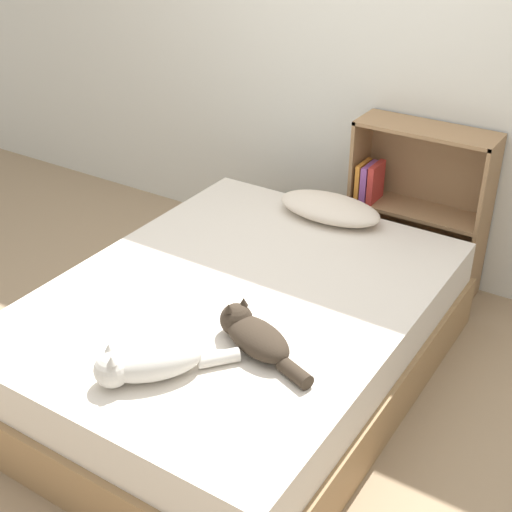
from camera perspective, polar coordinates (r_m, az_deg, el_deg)
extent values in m
plane|color=#997F60|center=(3.40, -1.40, -9.45)|extent=(8.00, 8.00, 0.00)
cube|color=silver|center=(3.94, 10.04, 16.21)|extent=(8.00, 0.06, 2.50)
cube|color=#99754C|center=(3.32, -1.43, -7.71)|extent=(1.54, 2.02, 0.26)
cube|color=beige|center=(3.18, -1.48, -4.35)|extent=(1.50, 1.96, 0.21)
ellipsoid|color=beige|center=(3.72, 5.91, 3.83)|extent=(0.56, 0.29, 0.12)
ellipsoid|color=beige|center=(2.63, -8.15, -8.42)|extent=(0.34, 0.37, 0.13)
sphere|color=beige|center=(2.62, -11.44, -8.91)|extent=(0.13, 0.13, 0.13)
cone|color=beige|center=(2.55, -11.49, -8.17)|extent=(0.04, 0.04, 0.03)
cone|color=beige|center=(2.61, -11.69, -7.21)|extent=(0.04, 0.04, 0.03)
cylinder|color=beige|center=(2.69, -3.02, -8.16)|extent=(0.14, 0.16, 0.05)
ellipsoid|color=#33281E|center=(2.74, 0.14, -6.61)|extent=(0.36, 0.27, 0.11)
sphere|color=#33281E|center=(2.82, -1.58, -5.10)|extent=(0.13, 0.13, 0.13)
cone|color=#33281E|center=(2.76, -2.21, -4.17)|extent=(0.04, 0.04, 0.03)
cone|color=#33281E|center=(2.80, -0.99, -3.67)|extent=(0.04, 0.04, 0.03)
cylinder|color=#33281E|center=(2.62, 3.11, -9.32)|extent=(0.16, 0.11, 0.06)
cube|color=#8E6B47|center=(4.05, 8.18, 4.89)|extent=(0.02, 0.26, 0.92)
cube|color=#8E6B47|center=(3.85, 17.68, 2.30)|extent=(0.02, 0.26, 0.92)
cube|color=#8E6B47|center=(4.15, 12.12, -1.96)|extent=(0.73, 0.26, 0.02)
cube|color=#8E6B47|center=(3.76, 13.59, 9.82)|extent=(0.73, 0.26, 0.02)
cube|color=#8E6B47|center=(3.94, 12.81, 3.64)|extent=(0.69, 0.26, 0.02)
cube|color=#8E6B47|center=(4.04, 13.44, 4.26)|extent=(0.73, 0.02, 0.92)
cube|color=orange|center=(3.96, 8.53, 6.05)|extent=(0.02, 0.16, 0.21)
cube|color=#8C4C99|center=(3.94, 9.01, 5.89)|extent=(0.03, 0.16, 0.20)
cube|color=#B7332D|center=(3.93, 9.56, 5.83)|extent=(0.03, 0.16, 0.21)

